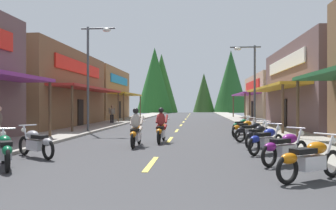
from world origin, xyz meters
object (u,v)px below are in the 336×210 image
object	(u,v)px
motorcycle_parked_right_2	(266,140)
rider_cruising_lead	(136,130)
streetlamp_right	(250,74)
motorcycle_parked_right_3	(258,135)
motorcycle_parked_left_1	(5,150)
rider_cruising_trailing	(161,128)
motorcycle_parked_right_6	(242,126)
streetlamp_left	(93,64)
motorcycle_parked_right_0	(310,159)
motorcycle_parked_right_4	(252,131)
motorcycle_parked_right_1	(285,147)
motorcycle_parked_right_5	(245,128)
pedestrian_browsing	(112,113)
motorcycle_parked_left_2	(36,142)

from	to	relation	value
motorcycle_parked_right_2	rider_cruising_lead	bearing A→B (deg)	115.95
streetlamp_right	rider_cruising_lead	bearing A→B (deg)	-122.34
rider_cruising_lead	motorcycle_parked_right_3	bearing A→B (deg)	-88.91
motorcycle_parked_left_1	rider_cruising_trailing	bearing A→B (deg)	-64.66
motorcycle_parked_right_6	motorcycle_parked_right_2	bearing A→B (deg)	-145.39
streetlamp_left	motorcycle_parked_left_1	xyz separation A→B (m)	(1.09, -10.81, -3.63)
streetlamp_left	rider_cruising_trailing	size ratio (longest dim) A/B	2.97
motorcycle_parked_right_0	streetlamp_left	bearing A→B (deg)	93.10
streetlamp_left	rider_cruising_lead	distance (m)	7.92
motorcycle_parked_right_0	motorcycle_parked_right_4	distance (m)	7.81
motorcycle_parked_right_4	motorcycle_parked_right_2	bearing A→B (deg)	-126.65
motorcycle_parked_right_1	rider_cruising_trailing	world-z (taller)	rider_cruising_trailing
motorcycle_parked_right_3	rider_cruising_trailing	bearing A→B (deg)	106.96
motorcycle_parked_right_1	motorcycle_parked_right_3	size ratio (longest dim) A/B	0.93
streetlamp_right	streetlamp_left	bearing A→B (deg)	-160.42
motorcycle_parked_right_1	motorcycle_parked_right_0	bearing A→B (deg)	-130.56
streetlamp_right	motorcycle_parked_right_3	xyz separation A→B (m)	(-1.17, -9.37, -3.27)
motorcycle_parked_right_5	pedestrian_browsing	world-z (taller)	pedestrian_browsing
motorcycle_parked_right_3	motorcycle_parked_left_1	xyz separation A→B (m)	(-7.53, -4.92, 0.00)
motorcycle_parked_right_0	motorcycle_parked_right_6	size ratio (longest dim) A/B	1.02
streetlamp_right	pedestrian_browsing	bearing A→B (deg)	153.33
motorcycle_parked_right_2	motorcycle_parked_left_1	size ratio (longest dim) A/B	0.90
streetlamp_right	rider_cruising_trailing	world-z (taller)	streetlamp_right
motorcycle_parked_right_1	rider_cruising_trailing	xyz separation A→B (m)	(-4.08, 5.08, 0.17)
motorcycle_parked_right_0	motorcycle_parked_right_2	size ratio (longest dim) A/B	1.13
motorcycle_parked_right_5	motorcycle_parked_right_6	world-z (taller)	same
motorcycle_parked_right_5	motorcycle_parked_left_1	size ratio (longest dim) A/B	0.88
motorcycle_parked_right_0	motorcycle_parked_left_2	distance (m)	8.06
motorcycle_parked_right_6	rider_cruising_trailing	distance (m)	6.09
motorcycle_parked_right_2	motorcycle_parked_right_3	bearing A→B (deg)	42.56
motorcycle_parked_left_1	rider_cruising_trailing	xyz separation A→B (m)	(3.53, 6.26, 0.17)
streetlamp_right	rider_cruising_trailing	bearing A→B (deg)	-122.79
motorcycle_parked_right_6	motorcycle_parked_left_2	size ratio (longest dim) A/B	0.99
rider_cruising_lead	pedestrian_browsing	bearing A→B (deg)	17.34
motorcycle_parked_right_5	rider_cruising_lead	xyz separation A→B (m)	(-4.92, -4.10, 0.17)
motorcycle_parked_right_1	motorcycle_parked_right_5	world-z (taller)	same
rider_cruising_trailing	motorcycle_parked_right_5	bearing A→B (deg)	-55.28
rider_cruising_trailing	motorcycle_parked_right_6	bearing A→B (deg)	-40.71
motorcycle_parked_right_0	motorcycle_parked_right_1	world-z (taller)	same
motorcycle_parked_right_0	motorcycle_parked_right_5	size ratio (longest dim) A/B	1.15
rider_cruising_trailing	pedestrian_browsing	xyz separation A→B (m)	(-5.82, 13.56, 0.29)
motorcycle_parked_right_0	motorcycle_parked_right_5	world-z (taller)	same
motorcycle_parked_right_6	motorcycle_parked_left_2	distance (m)	11.84
motorcycle_parked_right_1	motorcycle_parked_right_6	bearing A→B (deg)	48.47
motorcycle_parked_right_1	pedestrian_browsing	size ratio (longest dim) A/B	1.02
pedestrian_browsing	rider_cruising_trailing	bearing A→B (deg)	165.89
streetlamp_left	motorcycle_parked_left_1	size ratio (longest dim) A/B	3.52
motorcycle_parked_right_1	motorcycle_parked_right_4	distance (m)	5.81
streetlamp_left	motorcycle_parked_right_4	world-z (taller)	streetlamp_left
motorcycle_parked_right_2	pedestrian_browsing	xyz separation A→B (m)	(-9.80, 16.60, 0.46)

